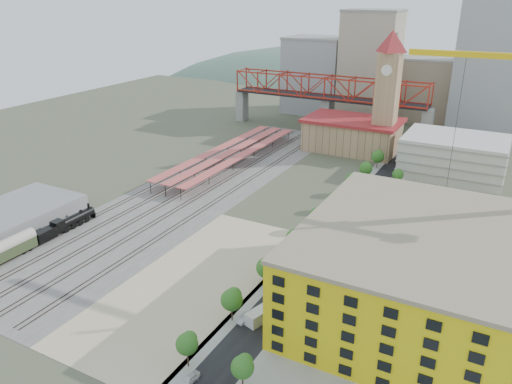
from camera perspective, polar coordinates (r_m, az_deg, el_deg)
The scene contains 32 objects.
ground at distance 137.46m, azimuth 2.06°, elevation -4.40°, with size 400.00×400.00×0.00m, color #474C38.
ballast_strip at distance 168.07m, azimuth -6.32°, elevation 0.57°, with size 36.00×165.00×0.06m, color #605E59.
dirt_lot at distance 115.59m, azimuth -6.82°, elevation -10.08°, with size 28.00×67.00×0.06m, color tan.
street_asphalt at distance 144.80m, azimuth 10.41°, elevation -3.33°, with size 12.00×170.00×0.06m, color black.
sidewalk_west at distance 146.34m, azimuth 8.37°, elevation -2.91°, with size 3.00×170.00×0.04m, color gray.
sidewalk_east at distance 143.46m, azimuth 12.49°, elevation -3.75°, with size 3.00×170.00×0.04m, color gray.
construction_pad at distance 109.72m, azimuth 19.17°, elevation -13.25°, with size 50.00×90.00×0.06m, color gray.
rail_tracks at distance 169.00m, azimuth -6.82°, elevation 0.72°, with size 26.56×160.00×0.18m.
platform_canopies at distance 191.06m, azimuth -2.97°, elevation 4.61°, with size 16.00×80.00×4.12m.
station_hall at distance 208.69m, azimuth 10.95°, elevation 6.51°, with size 38.00×24.00×13.10m.
clock_tower at distance 198.75m, azimuth 14.86°, elevation 11.93°, with size 12.00×12.00×52.00m.
parking_garage at distance 189.44m, azimuth 21.67°, elevation 3.84°, with size 34.00×26.00×14.00m, color silver.
truss_bridge at distance 233.49m, azimuth 8.20°, elevation 11.40°, with size 94.00×9.60×25.60m.
construction_building at distance 105.08m, azimuth 18.20°, elevation -8.72°, with size 44.60×50.60×18.80m.
warehouse at distance 155.99m, azimuth -25.63°, elevation -2.35°, with size 22.00×32.00×5.00m, color gray.
street_trees at distance 136.22m, azimuth 9.07°, elevation -4.94°, with size 15.40×124.40×8.00m.
skyline at distance 260.02m, azimuth 18.12°, elevation 12.52°, with size 133.00×46.00×60.00m.
distant_hills at distance 396.55m, azimuth 25.07°, elevation -0.91°, with size 647.00×264.00×227.00m.
locomotive at distance 146.19m, azimuth -20.75°, elevation -3.38°, with size 2.74×21.12×5.28m.
coach at distance 135.35m, azimuth -27.00°, elevation -6.06°, with size 3.03×17.60×5.53m.
site_trailer_a at distance 102.95m, azimuth 1.13°, elevation -13.52°, with size 2.57×9.75×2.67m, color silver.
site_trailer_b at distance 109.57m, azimuth 3.28°, elevation -11.18°, with size 2.35×8.92×2.44m, color silver.
site_trailer_c at distance 122.11m, azimuth 6.50°, elevation -7.48°, with size 2.50×9.49×2.60m, color silver.
site_trailer_d at distance 124.99m, azimuth 7.12°, elevation -6.74°, with size 2.63×10.01×2.74m, color silver.
car_0 at distance 89.93m, azimuth -7.64°, elevation -20.47°, with size 1.70×4.23×1.44m, color silver.
car_1 at distance 102.32m, azimuth -1.21°, elevation -14.20°, with size 1.51×4.34×1.43m, color #9F9EA4.
car_2 at distance 125.57m, azimuth 5.70°, elevation -6.82°, with size 2.67×5.78×1.61m, color black.
car_3 at distance 147.66m, azimuth 9.66°, elevation -2.46°, with size 2.00×4.93×1.43m, color #1B284E.
car_4 at distance 105.95m, azimuth 3.88°, elevation -12.79°, with size 1.83×4.54×1.55m, color silver.
car_5 at distance 111.83m, azimuth 5.55°, elevation -10.78°, with size 1.63×4.67×1.54m, color #9C9CA1.
car_6 at distance 130.26m, azimuth 9.47°, elevation -5.96°, with size 2.25×4.87×1.35m, color black.
car_7 at distance 173.64m, azimuth 14.87°, elevation 0.92°, with size 2.15×5.28×1.53m, color navy.
Camera 1 is at (53.92, -110.62, 61.25)m, focal length 35.00 mm.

